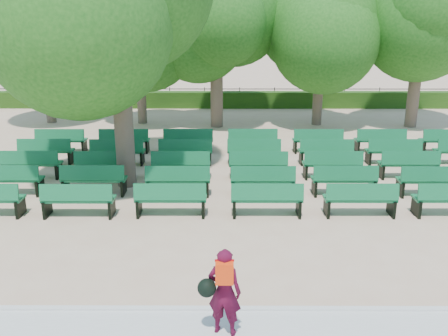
# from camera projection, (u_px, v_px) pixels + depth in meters

# --- Properties ---
(ground) EXTENTS (120.00, 120.00, 0.00)m
(ground) POSITION_uv_depth(u_px,v_px,m) (219.00, 193.00, 15.01)
(ground) COLOR tan
(curb) EXTENTS (30.00, 0.12, 0.10)m
(curb) POSITION_uv_depth(u_px,v_px,m) (214.00, 310.00, 9.04)
(curb) COLOR silver
(curb) RESTS_ON ground
(hedge) EXTENTS (26.00, 0.70, 0.90)m
(hedge) POSITION_uv_depth(u_px,v_px,m) (222.00, 100.00, 28.24)
(hedge) COLOR #244B13
(hedge) RESTS_ON ground
(fence) EXTENTS (26.00, 0.10, 1.02)m
(fence) POSITION_uv_depth(u_px,v_px,m) (222.00, 106.00, 28.75)
(fence) COLOR black
(fence) RESTS_ON ground
(tree_line) EXTENTS (21.80, 6.80, 7.04)m
(tree_line) POSITION_uv_depth(u_px,v_px,m) (222.00, 122.00, 24.55)
(tree_line) COLOR #26661B
(tree_line) RESTS_ON ground
(bench_array) EXTENTS (1.92, 0.67, 1.19)m
(bench_array) POSITION_uv_depth(u_px,v_px,m) (258.00, 175.00, 16.35)
(bench_array) COLOR #126839
(bench_array) RESTS_ON ground
(tree_among) EXTENTS (5.63, 5.63, 7.70)m
(tree_among) POSITION_uv_depth(u_px,v_px,m) (117.00, 14.00, 14.17)
(tree_among) COLOR brown
(tree_among) RESTS_ON ground
(person) EXTENTS (0.76, 0.51, 1.54)m
(person) POSITION_uv_depth(u_px,v_px,m) (223.00, 291.00, 8.14)
(person) COLOR #480A21
(person) RESTS_ON ground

